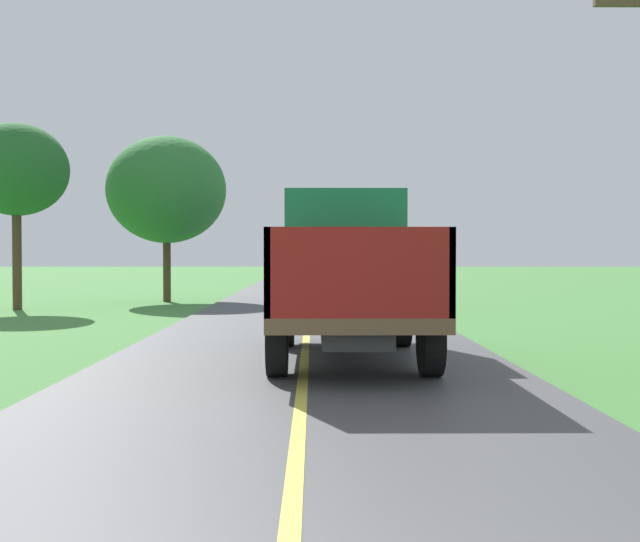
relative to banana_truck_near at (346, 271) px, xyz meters
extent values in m
cube|color=#2D2D30|center=(0.01, -0.87, -0.79)|extent=(0.90, 5.51, 0.24)
cube|color=brown|center=(0.01, -0.87, -0.59)|extent=(2.30, 5.80, 0.20)
cube|color=#197A4C|center=(0.01, 1.08, 0.46)|extent=(2.10, 1.90, 1.90)
cube|color=black|center=(0.01, 2.03, 0.79)|extent=(1.78, 0.02, 0.76)
cube|color=maroon|center=(-1.10, -1.85, 0.06)|extent=(0.08, 3.85, 1.10)
cube|color=maroon|center=(1.12, -1.85, 0.06)|extent=(0.08, 3.85, 1.10)
cube|color=maroon|center=(0.01, -3.73, 0.06)|extent=(2.30, 0.08, 1.10)
cube|color=maroon|center=(0.01, 0.04, 0.06)|extent=(2.30, 0.08, 1.10)
cylinder|color=black|center=(-1.04, 0.93, -0.89)|extent=(0.28, 1.00, 1.00)
cylinder|color=black|center=(1.06, 0.93, -0.89)|extent=(0.28, 1.00, 1.00)
cylinder|color=black|center=(-1.04, -2.47, -0.89)|extent=(0.28, 1.00, 1.00)
cylinder|color=black|center=(1.06, -2.47, -0.89)|extent=(0.28, 1.00, 1.00)
ellipsoid|color=#AECC2D|center=(0.31, -1.40, -0.02)|extent=(0.45, 0.55, 0.41)
ellipsoid|color=#9CB72F|center=(-0.23, -3.32, 0.32)|extent=(0.43, 0.56, 0.49)
ellipsoid|color=#A8C325|center=(-0.24, -1.69, -0.29)|extent=(0.45, 0.43, 0.44)
ellipsoid|color=#A7CD30|center=(0.14, -0.62, -0.28)|extent=(0.57, 0.63, 0.40)
ellipsoid|color=#9FC926|center=(0.62, -3.17, -0.34)|extent=(0.59, 0.60, 0.41)
ellipsoid|color=#A1C42A|center=(-0.55, -2.46, 0.02)|extent=(0.45, 0.58, 0.51)
ellipsoid|color=#A1B726|center=(-0.63, -0.33, -0.31)|extent=(0.47, 0.61, 0.49)
ellipsoid|color=#A2C634|center=(0.41, -0.71, 0.02)|extent=(0.46, 0.51, 0.46)
ellipsoid|color=#ACB934|center=(-0.47, -2.20, 0.31)|extent=(0.58, 0.73, 0.38)
cube|color=#2D2D30|center=(0.02, 11.85, -0.79)|extent=(0.90, 5.51, 0.24)
cube|color=brown|center=(0.02, 11.85, -0.59)|extent=(2.30, 5.80, 0.20)
cube|color=#1E479E|center=(0.02, 13.80, 0.46)|extent=(2.10, 1.90, 1.90)
cube|color=black|center=(0.02, 14.76, 0.79)|extent=(1.78, 0.02, 0.76)
cube|color=#2D517F|center=(-1.09, 10.88, 0.06)|extent=(0.08, 3.85, 1.10)
cube|color=#2D517F|center=(1.13, 10.88, 0.06)|extent=(0.08, 3.85, 1.10)
cube|color=#2D517F|center=(0.02, 8.99, 0.06)|extent=(2.30, 0.08, 1.10)
cube|color=#2D517F|center=(0.02, 12.76, 0.06)|extent=(2.30, 0.08, 1.10)
cylinder|color=black|center=(-1.03, 13.65, -0.89)|extent=(0.28, 1.00, 1.00)
cylinder|color=black|center=(1.07, 13.65, -0.89)|extent=(0.28, 1.00, 1.00)
cylinder|color=black|center=(-1.03, 10.26, -0.89)|extent=(0.28, 1.00, 1.00)
cylinder|color=black|center=(1.07, 10.26, -0.89)|extent=(0.28, 1.00, 1.00)
ellipsoid|color=#A4CB28|center=(-0.78, 12.45, 0.34)|extent=(0.58, 0.70, 0.46)
ellipsoid|color=#A7BE25|center=(-0.05, 11.10, 0.01)|extent=(0.58, 0.72, 0.42)
ellipsoid|color=#9CC51F|center=(-0.45, 10.03, 0.05)|extent=(0.59, 0.65, 0.36)
ellipsoid|color=#98BB25|center=(0.21, 12.13, -0.02)|extent=(0.56, 0.66, 0.41)
ellipsoid|color=#9BBD35|center=(0.08, 10.73, -0.01)|extent=(0.47, 0.49, 0.50)
ellipsoid|color=#A5C02D|center=(0.88, 11.48, 0.34)|extent=(0.53, 0.63, 0.38)
ellipsoid|color=#A8BB30|center=(0.13, 10.95, 0.03)|extent=(0.54, 0.51, 0.48)
ellipsoid|color=#9CCC30|center=(-0.78, 9.80, -0.29)|extent=(0.46, 0.55, 0.42)
ellipsoid|color=#99CE21|center=(-0.87, 9.26, -0.34)|extent=(0.45, 0.55, 0.41)
cylinder|color=#4C3823|center=(-9.78, 10.90, 0.08)|extent=(0.28, 0.28, 3.10)
ellipsoid|color=#236028|center=(-9.78, 10.90, 2.90)|extent=(3.19, 3.19, 2.88)
cylinder|color=#4C3823|center=(-5.90, 14.91, -0.29)|extent=(0.28, 0.28, 2.35)
ellipsoid|color=#2D7033|center=(-5.90, 14.91, 2.61)|extent=(4.32, 4.32, 3.89)
camera|label=1|loc=(-0.55, -12.84, 0.29)|focal=42.73mm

